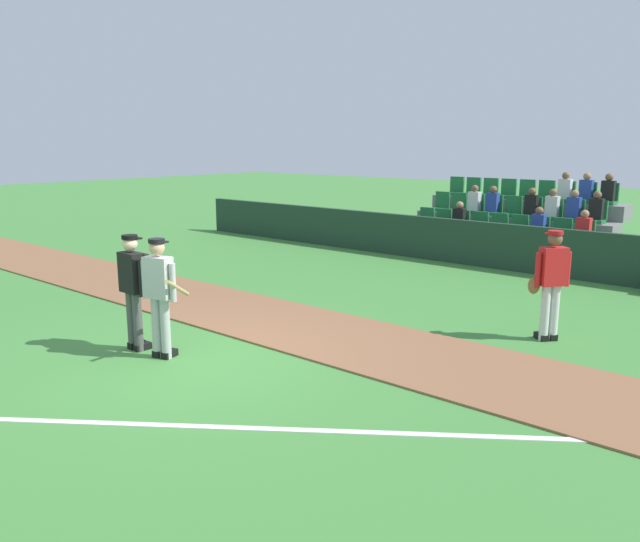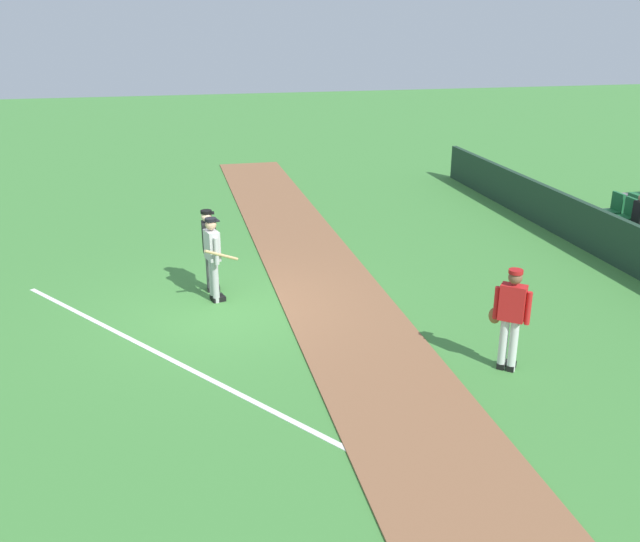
{
  "view_description": "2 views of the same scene",
  "coord_description": "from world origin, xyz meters",
  "views": [
    {
      "loc": [
        7.0,
        -5.39,
        3.1
      ],
      "look_at": [
        1.2,
        1.45,
        1.24
      ],
      "focal_mm": 35.13,
      "sensor_mm": 36.0,
      "label": 1
    },
    {
      "loc": [
        12.68,
        -1.01,
        5.49
      ],
      "look_at": [
        0.85,
        1.69,
        0.94
      ],
      "focal_mm": 38.36,
      "sensor_mm": 36.0,
      "label": 2
    }
  ],
  "objects": [
    {
      "name": "dugout_fence",
      "position": [
        0.0,
        9.08,
        0.57
      ],
      "size": [
        20.0,
        0.16,
        1.13
      ],
      "primitive_type": "cube",
      "color": "#1E3828",
      "rests_on": "ground"
    },
    {
      "name": "umpire_home_plate",
      "position": [
        -0.98,
        -0.26,
        1.0
      ],
      "size": [
        0.59,
        0.31,
        1.76
      ],
      "color": "#4C4C4C",
      "rests_on": "ground"
    },
    {
      "name": "foul_line_chalk",
      "position": [
        3.0,
        -0.5,
        0.01
      ],
      "size": [
        9.79,
        7.1,
        0.01
      ],
      "primitive_type": "cube",
      "rotation": [
        0.0,
        0.0,
        0.63
      ],
      "color": "white",
      "rests_on": "ground"
    },
    {
      "name": "batter_grey_jersey",
      "position": [
        -0.38,
        -0.23,
        0.97
      ],
      "size": [
        0.74,
        0.7,
        1.76
      ],
      "color": "#B2B2B2",
      "rests_on": "ground"
    },
    {
      "name": "ground_plane",
      "position": [
        0.0,
        0.0,
        0.0
      ],
      "size": [
        80.0,
        80.0,
        0.0
      ],
      "primitive_type": "plane",
      "color": "#42843A"
    },
    {
      "name": "infield_dirt_path",
      "position": [
        0.0,
        2.17,
        0.01
      ],
      "size": [
        28.0,
        2.25,
        0.03
      ],
      "primitive_type": "cube",
      "color": "brown",
      "rests_on": "ground"
    },
    {
      "name": "runner_red_jersey",
      "position": [
        3.59,
        4.2,
        0.96
      ],
      "size": [
        0.53,
        0.53,
        1.76
      ],
      "color": "silver",
      "rests_on": "ground"
    }
  ]
}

